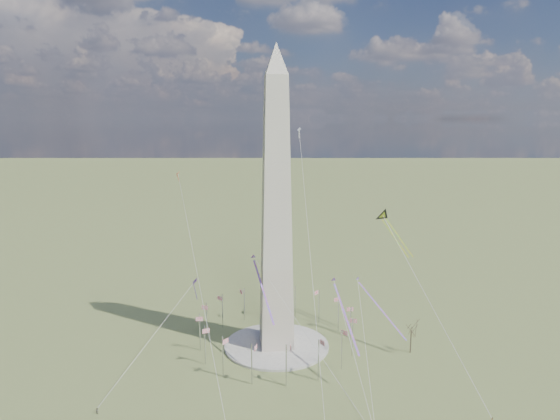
{
  "coord_description": "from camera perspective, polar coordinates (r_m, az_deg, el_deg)",
  "views": [
    {
      "loc": [
        -17.31,
        -159.82,
        77.31
      ],
      "look_at": [
        1.19,
        0.0,
        47.87
      ],
      "focal_mm": 32.0,
      "sensor_mm": 36.0,
      "label": 1
    }
  ],
  "objects": [
    {
      "name": "washington_monument",
      "position": [
        163.41,
        -0.42,
        0.02
      ],
      "size": [
        15.56,
        15.56,
        100.0
      ],
      "color": "#C2B2A2",
      "rests_on": "plaza"
    },
    {
      "name": "kite_diamond_purple",
      "position": [
        179.68,
        -9.7,
        -8.33
      ],
      "size": [
        1.58,
        2.56,
        8.17
      ],
      "rotation": [
        0.0,
        0.0,
        2.72
      ],
      "color": "#441870",
      "rests_on": "ground"
    },
    {
      "name": "kite_streamer_right",
      "position": [
        180.08,
        10.61,
        -9.98
      ],
      "size": [
        12.95,
        21.16,
        16.22
      ],
      "rotation": [
        0.0,
        0.0,
        3.66
      ],
      "color": "#D82247",
      "rests_on": "ground"
    },
    {
      "name": "ground",
      "position": [
        178.37,
        -0.4,
        -15.31
      ],
      "size": [
        2000.0,
        2000.0,
        0.0
      ],
      "primitive_type": "plane",
      "color": "brown",
      "rests_on": "ground"
    },
    {
      "name": "kite_streamer_left",
      "position": [
        159.01,
        7.06,
        -10.62
      ],
      "size": [
        4.01,
        23.87,
        16.4
      ],
      "rotation": [
        0.0,
        0.0,
        3.25
      ],
      "color": "#D82247",
      "rests_on": "ground"
    },
    {
      "name": "kite_small_red",
      "position": [
        193.46,
        -11.58,
        4.0
      ],
      "size": [
        1.35,
        1.94,
        4.05
      ],
      "rotation": [
        0.0,
        0.0,
        2.41
      ],
      "color": "#F3471C",
      "rests_on": "ground"
    },
    {
      "name": "kite_small_white",
      "position": [
        203.79,
        2.2,
        9.07
      ],
      "size": [
        1.44,
        1.41,
        4.1
      ],
      "rotation": [
        0.0,
        0.0,
        3.09
      ],
      "color": "white",
      "rests_on": "ground"
    },
    {
      "name": "kite_streamer_mid",
      "position": [
        165.43,
        -2.32,
        -7.85
      ],
      "size": [
        6.16,
        23.63,
        16.38
      ],
      "rotation": [
        0.0,
        0.0,
        3.34
      ],
      "color": "#D82247",
      "rests_on": "ground"
    },
    {
      "name": "plaza",
      "position": [
        178.2,
        -0.4,
        -15.2
      ],
      "size": [
        36.0,
        36.0,
        0.8
      ],
      "primitive_type": "cylinder",
      "color": "#B8B6A9",
      "rests_on": "ground"
    },
    {
      "name": "kite_delta_black",
      "position": [
        185.94,
        11.88,
        -0.92
      ],
      "size": [
        10.04,
        18.07,
        14.77
      ],
      "rotation": [
        0.0,
        0.0,
        3.48
      ],
      "color": "black",
      "rests_on": "ground"
    },
    {
      "name": "person_west",
      "position": [
        151.01,
        -20.17,
        -20.75
      ],
      "size": [
        0.98,
        0.89,
        1.63
      ],
      "primitive_type": "imported",
      "rotation": [
        0.0,
        0.0,
        2.72
      ],
      "color": "gray",
      "rests_on": "ground"
    },
    {
      "name": "tree_near",
      "position": [
        176.11,
        14.78,
        -12.97
      ],
      "size": [
        6.87,
        6.87,
        12.02
      ],
      "color": "#4E3F2F",
      "rests_on": "ground"
    },
    {
      "name": "flagpole_ring",
      "position": [
        175.34,
        -0.4,
        -13.17
      ],
      "size": [
        54.4,
        54.4,
        13.0
      ],
      "color": "silver",
      "rests_on": "ground"
    }
  ]
}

